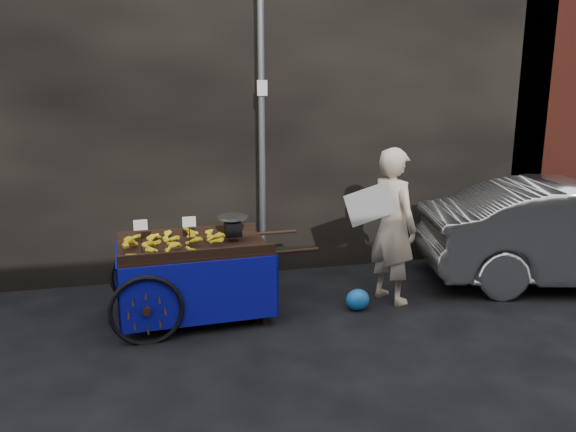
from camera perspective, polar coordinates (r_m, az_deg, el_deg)
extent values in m
plane|color=black|center=(6.01, -2.92, -10.77)|extent=(80.00, 80.00, 0.00)
cube|color=black|center=(8.00, -14.03, 13.28)|extent=(11.00, 2.00, 5.00)
cube|color=#591E14|center=(10.31, 26.09, 12.26)|extent=(3.00, 2.00, 5.00)
cylinder|color=slate|center=(6.84, -2.69, 9.52)|extent=(0.08, 0.08, 4.00)
cube|color=white|center=(6.77, -2.64, 12.87)|extent=(0.12, 0.02, 0.18)
cube|color=black|center=(5.97, -9.56, -3.27)|extent=(1.58, 1.03, 0.06)
cube|color=black|center=(6.38, -10.07, -1.58)|extent=(1.53, 0.11, 0.10)
cube|color=black|center=(5.52, -9.01, -3.88)|extent=(1.53, 0.11, 0.10)
cube|color=black|center=(5.84, -2.35, -7.42)|extent=(0.05, 0.05, 0.77)
cube|color=black|center=(6.55, -3.98, -5.13)|extent=(0.05, 0.05, 0.77)
cylinder|color=black|center=(5.80, 0.83, -3.55)|extent=(0.48, 0.06, 0.04)
cylinder|color=black|center=(6.51, -1.15, -1.68)|extent=(0.48, 0.06, 0.04)
torus|color=black|center=(5.59, -14.17, -9.35)|extent=(0.72, 0.08, 0.72)
torus|color=black|center=(6.56, -14.56, -5.95)|extent=(0.72, 0.08, 0.72)
cylinder|color=black|center=(6.07, -14.38, -7.51)|extent=(0.10, 1.07, 0.05)
cube|color=#0C0896|center=(5.61, -8.82, -7.83)|extent=(1.57, 0.09, 0.65)
cube|color=#0C0896|center=(6.53, -9.97, -4.83)|extent=(1.57, 0.09, 0.65)
cube|color=#0C0896|center=(6.04, -16.81, -6.73)|extent=(0.06, 1.00, 0.65)
cube|color=#0C0896|center=(6.20, -2.27, -5.62)|extent=(0.06, 1.00, 0.65)
cube|color=black|center=(6.03, -5.60, -1.36)|extent=(0.18, 0.14, 0.15)
cylinder|color=silver|center=(6.00, -5.63, -0.12)|extent=(0.34, 0.34, 0.03)
cube|color=white|center=(5.75, -14.76, -0.89)|extent=(0.13, 0.02, 0.11)
cube|color=white|center=(5.78, -10.02, -0.58)|extent=(0.13, 0.02, 0.11)
imported|color=beige|center=(6.43, 10.56, -0.98)|extent=(0.64, 0.76, 1.77)
cube|color=#B2B2AB|center=(6.05, 8.32, 1.18)|extent=(0.59, 0.08, 0.50)
ellipsoid|color=blue|center=(6.32, 7.08, -8.43)|extent=(0.27, 0.21, 0.24)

